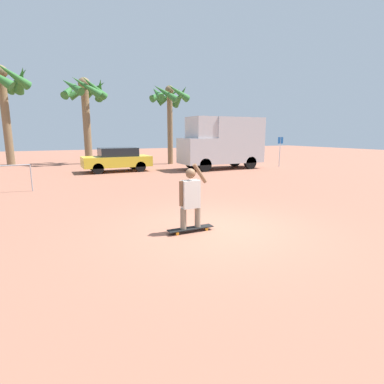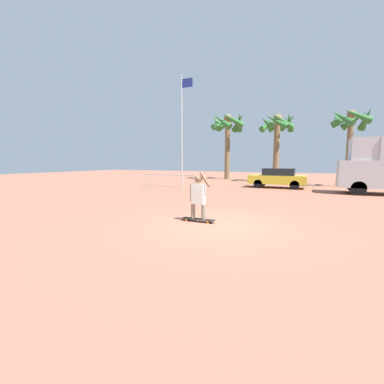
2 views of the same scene
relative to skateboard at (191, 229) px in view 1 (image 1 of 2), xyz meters
name	(u,v)px [view 1 (image 1 of 2)]	position (x,y,z in m)	size (l,w,h in m)	color
ground_plane	(218,229)	(0.68, -0.09, -0.08)	(80.00, 80.00, 0.00)	#935B47
skateboard	(191,229)	(0.00, 0.00, 0.00)	(1.11, 0.23, 0.09)	black
person_skateboarder	(191,195)	(0.00, 0.00, 0.79)	(0.70, 0.23, 1.50)	gray
camper_van	(223,142)	(7.45, 10.69, 1.68)	(5.40, 2.06, 3.28)	black
parked_car_yellow	(117,159)	(0.96, 12.25, 0.67)	(3.97, 1.80, 1.43)	black
palm_tree_near_van	(169,100)	(5.59, 15.32, 4.59)	(2.93, 3.07, 5.85)	brown
palm_tree_center_background	(86,96)	(0.12, 18.03, 4.91)	(3.52, 3.47, 6.34)	brown
palm_tree_far_left	(3,85)	(-5.23, 19.76, 5.57)	(3.99, 3.95, 7.12)	brown
street_sign	(280,148)	(11.62, 9.99, 1.25)	(0.44, 0.06, 2.03)	#B7B7BC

